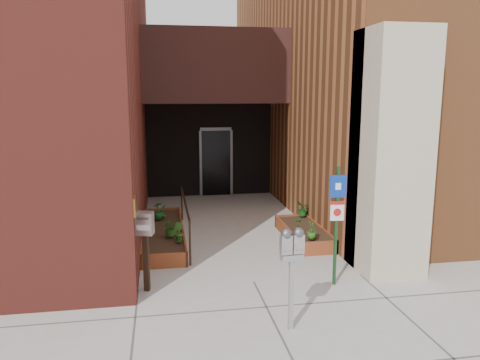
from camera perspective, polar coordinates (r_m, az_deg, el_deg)
name	(u,v)px	position (r m, az deg, el deg)	size (l,w,h in m)	color
ground	(254,282)	(8.45, 1.69, -12.32)	(80.00, 80.00, 0.00)	#9E9991
architecture	(203,35)	(14.68, -4.47, 17.18)	(20.00, 14.60, 10.00)	maroon
planter_left	(163,234)	(10.80, -9.33, -6.54)	(0.90, 3.60, 0.30)	brown
planter_right	(304,234)	(10.79, 7.78, -6.51)	(0.80, 2.20, 0.30)	brown
handrail	(185,208)	(10.60, -6.71, -3.36)	(0.04, 3.34, 0.90)	black
parking_meter	(292,252)	(6.51, 6.35, -8.66)	(0.34, 0.17, 1.48)	#A0A0A3
sign_post	(337,213)	(8.09, 11.72, -4.01)	(0.28, 0.08, 2.08)	#143918
payment_dropbox	(145,235)	(7.93, -11.48, -6.53)	(0.31, 0.26, 1.36)	black
shrub_left_a	(171,227)	(10.03, -8.41, -5.67)	(0.36, 0.36, 0.40)	#285D1A
shrub_left_b	(178,232)	(9.65, -7.54, -6.33)	(0.21, 0.21, 0.39)	#275E1A
shrub_left_c	(158,211)	(11.40, -9.94, -3.69)	(0.23, 0.23, 0.41)	#18541D
shrub_left_d	(163,212)	(11.44, -9.33, -3.86)	(0.17, 0.17, 0.32)	#28631C
shrub_right_a	(312,230)	(9.83, 8.75, -6.07)	(0.21, 0.21, 0.38)	#2A5B1A
shrub_right_b	(298,224)	(10.32, 7.05, -5.40)	(0.17, 0.17, 0.32)	#1D5B1A
shrub_right_c	(303,209)	(11.59, 7.68, -3.47)	(0.34, 0.34, 0.38)	#17531A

